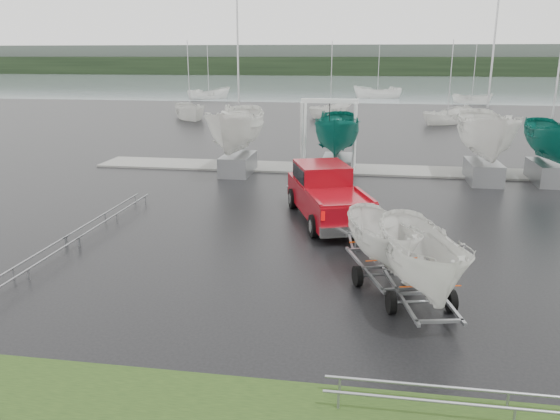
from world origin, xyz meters
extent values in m
plane|color=black|center=(0.00, 0.00, 0.00)|extent=(120.00, 120.00, 0.00)
plane|color=gray|center=(0.00, 100.00, -0.01)|extent=(300.00, 300.00, 0.00)
cube|color=gray|center=(0.00, 13.00, 0.05)|extent=(30.00, 3.00, 0.12)
cube|color=black|center=(0.00, 170.00, 3.00)|extent=(300.00, 8.00, 6.00)
cube|color=#4C5651|center=(0.00, 178.00, 5.00)|extent=(300.00, 6.00, 10.00)
cube|color=maroon|center=(-0.34, 2.67, 0.87)|extent=(4.08, 6.66, 1.03)
cube|color=maroon|center=(-0.70, 3.75, 1.68)|extent=(2.70, 3.01, 0.92)
cube|color=black|center=(-0.70, 3.75, 1.74)|extent=(2.65, 2.76, 0.60)
cube|color=silver|center=(0.69, -0.37, 0.54)|extent=(2.14, 0.89, 0.38)
cylinder|color=black|center=(-1.97, 4.29, 0.43)|extent=(0.59, 0.93, 0.87)
cylinder|color=black|center=(-0.02, 4.95, 0.43)|extent=(0.59, 0.93, 0.87)
cylinder|color=black|center=(-0.65, 0.38, 0.43)|extent=(0.59, 0.93, 0.87)
cylinder|color=black|center=(1.30, 1.04, 0.43)|extent=(0.59, 0.93, 0.87)
cube|color=gray|center=(1.20, -3.57, 0.45)|extent=(1.23, 3.44, 0.08)
cube|color=gray|center=(2.24, -3.22, 0.45)|extent=(1.23, 3.44, 0.08)
cylinder|color=gray|center=(1.78, -3.59, 0.30)|extent=(1.54, 0.59, 0.08)
cylinder|color=black|center=(1.03, -3.84, 0.30)|extent=(0.36, 0.63, 0.60)
cylinder|color=black|center=(2.54, -3.33, 0.30)|extent=(0.36, 0.63, 0.60)
imported|color=silver|center=(1.72, -3.40, 2.56)|extent=(1.98, 2.01, 4.13)
cube|color=#ED4807|center=(1.46, -2.64, 1.00)|extent=(1.48, 0.54, 0.03)
cube|color=#ED4807|center=(1.98, -4.16, 1.00)|extent=(1.48, 0.54, 0.03)
cube|color=gray|center=(2.14, -5.23, 0.45)|extent=(0.83, 3.54, 0.08)
cube|color=gray|center=(3.22, -5.00, 0.45)|extent=(0.83, 3.54, 0.08)
cylinder|color=gray|center=(2.72, -5.31, 0.30)|extent=(1.58, 0.41, 0.08)
cylinder|color=black|center=(1.94, -5.48, 0.30)|extent=(0.30, 0.62, 0.60)
cylinder|color=black|center=(3.50, -5.14, 0.30)|extent=(0.30, 0.62, 0.60)
imported|color=silver|center=(2.68, -5.11, 2.87)|extent=(2.14, 2.18, 4.77)
cube|color=#ED4807|center=(2.51, -4.33, 1.00)|extent=(1.52, 0.37, 0.03)
cube|color=#ED4807|center=(2.85, -5.90, 1.00)|extent=(1.52, 0.37, 0.03)
cylinder|color=silver|center=(-2.57, 12.20, 2.00)|extent=(0.16, 0.58, 3.99)
cylinder|color=silver|center=(-2.57, 13.80, 2.00)|extent=(0.16, 0.58, 3.99)
cylinder|color=silver|center=(0.43, 12.20, 2.00)|extent=(0.16, 0.58, 3.99)
cylinder|color=silver|center=(0.43, 13.80, 2.00)|extent=(0.16, 0.58, 3.99)
cube|color=silver|center=(-1.07, 13.00, 4.00)|extent=(3.30, 0.25, 0.25)
cube|color=gray|center=(-6.07, 11.00, 0.55)|extent=(1.60, 3.20, 1.10)
imported|color=silver|center=(-6.07, 11.00, 4.71)|extent=(2.71, 2.79, 7.21)
cylinder|color=#B2B2B7|center=(-6.07, 11.50, 7.39)|extent=(0.10, 0.10, 7.00)
cube|color=gray|center=(-0.44, 11.20, 0.55)|extent=(1.60, 3.20, 1.10)
imported|color=#0D5E53|center=(-0.44, 11.20, 4.32)|extent=(2.43, 2.49, 6.45)
cube|color=gray|center=(7.31, 11.00, 0.55)|extent=(1.60, 3.20, 1.10)
imported|color=silver|center=(7.31, 11.00, 4.69)|extent=(2.70, 2.77, 7.18)
cylinder|color=#B2B2B7|center=(7.31, 11.50, 7.38)|extent=(0.10, 0.10, 7.00)
cube|color=gray|center=(10.67, 11.30, 0.55)|extent=(1.60, 3.20, 1.10)
imported|color=#0D5E53|center=(10.67, 11.30, 4.08)|extent=(2.24, 2.30, 5.95)
cylinder|color=gray|center=(-8.75, 1.00, 0.35)|extent=(0.06, 6.50, 0.06)
cylinder|color=gray|center=(-9.25, 1.00, 0.35)|extent=(0.06, 6.50, 0.06)
cylinder|color=gray|center=(-8.75, -5.00, 0.35)|extent=(0.06, 6.50, 0.06)
cylinder|color=gray|center=(-9.25, -5.00, 0.35)|extent=(0.06, 6.50, 0.06)
cylinder|color=gray|center=(4.00, -9.75, 0.35)|extent=(7.00, 0.06, 0.06)
cylinder|color=gray|center=(4.00, -9.25, 0.35)|extent=(7.00, 0.06, 0.06)
imported|color=silver|center=(-17.52, 37.37, 0.00)|extent=(3.71, 3.73, 7.16)
cylinder|color=#B2B2B7|center=(-17.52, 37.37, 4.00)|extent=(0.08, 0.08, 8.00)
imported|color=silver|center=(-2.95, 41.83, 0.00)|extent=(3.39, 3.40, 6.36)
cylinder|color=#B2B2B7|center=(-2.95, 41.83, 4.00)|extent=(0.08, 0.08, 8.00)
imported|color=silver|center=(8.89, 37.41, 0.00)|extent=(3.55, 3.55, 6.59)
cylinder|color=#B2B2B7|center=(8.89, 37.41, 4.00)|extent=(0.08, 0.08, 8.00)
imported|color=silver|center=(15.45, 62.30, 0.00)|extent=(3.06, 3.04, 5.80)
cylinder|color=#B2B2B7|center=(15.45, 62.30, 4.00)|extent=(0.08, 0.08, 8.00)
imported|color=silver|center=(-23.41, 64.66, 0.00)|extent=(3.69, 3.67, 6.94)
cylinder|color=#B2B2B7|center=(-23.41, 64.66, 4.00)|extent=(0.08, 0.08, 8.00)
imported|color=silver|center=(2.47, 70.44, 0.00)|extent=(3.20, 3.13, 7.63)
cylinder|color=#B2B2B7|center=(2.47, 70.44, 4.00)|extent=(0.08, 0.08, 8.00)
camera|label=1|loc=(1.12, -18.84, 6.53)|focal=35.00mm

